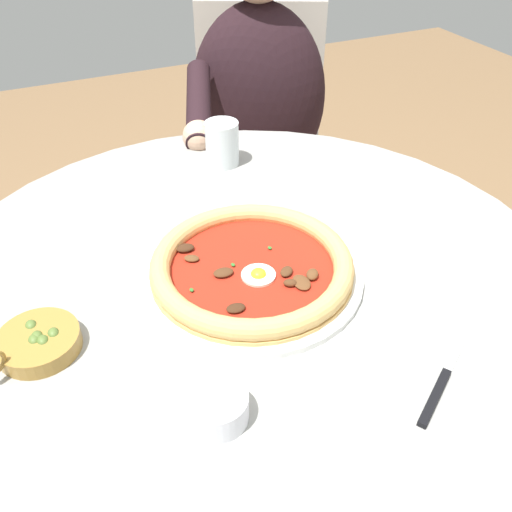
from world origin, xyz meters
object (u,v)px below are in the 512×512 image
(steak_knife, at_px, (441,383))
(diner_person, at_px, (258,168))
(ramekin_capers, at_px, (217,406))
(olive_pan, at_px, (38,342))
(pizza_on_plate, at_px, (249,268))
(dining_table, at_px, (249,328))
(cafe_chair_diner, at_px, (259,132))
(water_glass, at_px, (222,146))

(steak_knife, bearing_deg, diner_person, -11.13)
(ramekin_capers, xyz_separation_m, diner_person, (0.90, -0.46, -0.24))
(olive_pan, bearing_deg, pizza_on_plate, -86.40)
(steak_knife, height_order, diner_person, diner_person)
(ramekin_capers, bearing_deg, dining_table, -31.33)
(steak_knife, distance_m, olive_pan, 0.52)
(steak_knife, distance_m, diner_person, 1.01)
(cafe_chair_diner, bearing_deg, steak_knife, 166.90)
(olive_pan, height_order, diner_person, diner_person)
(olive_pan, bearing_deg, water_glass, -47.35)
(pizza_on_plate, height_order, cafe_chair_diner, cafe_chair_diner)
(pizza_on_plate, bearing_deg, ramekin_capers, 147.91)
(ramekin_capers, height_order, diner_person, diner_person)
(diner_person, bearing_deg, steak_knife, 168.87)
(diner_person, bearing_deg, ramekin_capers, 152.88)
(water_glass, xyz_separation_m, diner_person, (0.32, -0.23, -0.26))
(water_glass, xyz_separation_m, olive_pan, (-0.38, 0.41, -0.02))
(diner_person, bearing_deg, cafe_chair_diner, -26.39)
(water_glass, height_order, steak_knife, water_glass)
(pizza_on_plate, bearing_deg, olive_pan, 93.60)
(pizza_on_plate, relative_size, ramekin_capers, 4.67)
(ramekin_capers, bearing_deg, olive_pan, 41.92)
(olive_pan, bearing_deg, ramekin_capers, -138.08)
(cafe_chair_diner, bearing_deg, dining_table, 154.27)
(olive_pan, bearing_deg, dining_table, -84.05)
(dining_table, height_order, pizza_on_plate, pizza_on_plate)
(water_glass, bearing_deg, ramekin_capers, 157.87)
(dining_table, distance_m, steak_knife, 0.35)
(pizza_on_plate, height_order, water_glass, water_glass)
(water_glass, xyz_separation_m, ramekin_capers, (-0.57, 0.23, -0.02))
(dining_table, distance_m, diner_person, 0.75)
(diner_person, distance_m, cafe_chair_diner, 0.15)
(dining_table, bearing_deg, cafe_chair_diner, -25.73)
(steak_knife, bearing_deg, cafe_chair_diner, -13.10)
(dining_table, relative_size, diner_person, 0.92)
(dining_table, xyz_separation_m, ramekin_capers, (-0.23, 0.14, 0.14))
(ramekin_capers, height_order, olive_pan, olive_pan)
(olive_pan, xyz_separation_m, cafe_chair_diner, (0.83, -0.70, -0.20))
(cafe_chair_diner, bearing_deg, diner_person, 153.61)
(cafe_chair_diner, bearing_deg, pizza_on_plate, 154.40)
(diner_person, height_order, cafe_chair_diner, diner_person)
(dining_table, relative_size, ramekin_capers, 14.03)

